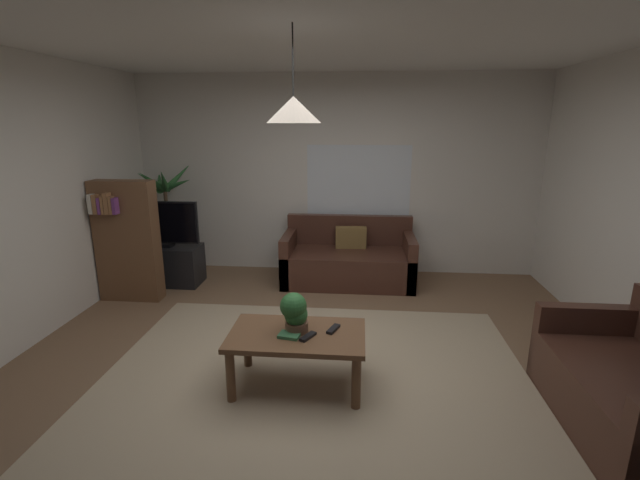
# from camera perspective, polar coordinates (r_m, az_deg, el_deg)

# --- Properties ---
(floor) EXTENTS (5.37, 5.27, 0.02)m
(floor) POSITION_cam_1_polar(r_m,az_deg,el_deg) (3.93, -0.41, -16.28)
(floor) COLOR brown
(floor) RESTS_ON ground
(rug) EXTENTS (3.49, 2.90, 0.01)m
(rug) POSITION_cam_1_polar(r_m,az_deg,el_deg) (3.75, -0.72, -17.67)
(rug) COLOR tan
(rug) RESTS_ON ground
(wall_back) EXTENTS (5.49, 0.06, 2.65)m
(wall_back) POSITION_cam_1_polar(r_m,az_deg,el_deg) (6.06, 2.02, 8.27)
(wall_back) COLOR silver
(wall_back) RESTS_ON ground
(ceiling) EXTENTS (5.37, 5.27, 0.02)m
(ceiling) POSITION_cam_1_polar(r_m,az_deg,el_deg) (3.42, -0.50, 25.58)
(ceiling) COLOR white
(window_pane) EXTENTS (1.38, 0.01, 0.94)m
(window_pane) POSITION_cam_1_polar(r_m,az_deg,el_deg) (6.02, 4.97, 7.59)
(window_pane) COLOR white
(couch_under_window) EXTENTS (1.66, 0.83, 0.82)m
(couch_under_window) POSITION_cam_1_polar(r_m,az_deg,el_deg) (5.77, 3.66, -2.76)
(couch_under_window) COLOR #47281E
(couch_under_window) RESTS_ON ground
(couch_right_side) EXTENTS (0.83, 1.38, 0.82)m
(couch_right_side) POSITION_cam_1_polar(r_m,az_deg,el_deg) (3.76, 35.83, -15.88)
(couch_right_side) COLOR #47281E
(couch_right_side) RESTS_ON ground
(coffee_table) EXTENTS (1.05, 0.62, 0.45)m
(coffee_table) POSITION_cam_1_polar(r_m,az_deg,el_deg) (3.53, -2.97, -12.90)
(coffee_table) COLOR brown
(coffee_table) RESTS_ON ground
(book_on_table_0) EXTENTS (0.18, 0.14, 0.02)m
(book_on_table_0) POSITION_cam_1_polar(r_m,az_deg,el_deg) (3.43, -3.95, -12.12)
(book_on_table_0) COLOR #387247
(book_on_table_0) RESTS_ON coffee_table
(remote_on_table_0) EXTENTS (0.12, 0.16, 0.02)m
(remote_on_table_0) POSITION_cam_1_polar(r_m,az_deg,el_deg) (3.41, -1.56, -12.31)
(remote_on_table_0) COLOR black
(remote_on_table_0) RESTS_ON coffee_table
(remote_on_table_1) EXTENTS (0.10, 0.17, 0.02)m
(remote_on_table_1) POSITION_cam_1_polar(r_m,az_deg,el_deg) (3.52, 1.72, -11.37)
(remote_on_table_1) COLOR black
(remote_on_table_1) RESTS_ON coffee_table
(potted_plant_on_table) EXTENTS (0.22, 0.21, 0.32)m
(potted_plant_on_table) POSITION_cam_1_polar(r_m,az_deg,el_deg) (3.45, -3.27, -9.21)
(potted_plant_on_table) COLOR brown
(potted_plant_on_table) RESTS_ON coffee_table
(tv_stand) EXTENTS (0.90, 0.44, 0.50)m
(tv_stand) POSITION_cam_1_polar(r_m,az_deg,el_deg) (6.05, -19.20, -3.00)
(tv_stand) COLOR black
(tv_stand) RESTS_ON ground
(tv) EXTENTS (0.94, 0.16, 0.58)m
(tv) POSITION_cam_1_polar(r_m,az_deg,el_deg) (5.89, -19.74, 2.01)
(tv) COLOR black
(tv) RESTS_ON tv_stand
(potted_palm_corner) EXTENTS (0.84, 0.87, 1.53)m
(potted_palm_corner) POSITION_cam_1_polar(r_m,az_deg,el_deg) (6.37, -18.97, 2.04)
(potted_palm_corner) COLOR #B77051
(potted_palm_corner) RESTS_ON ground
(bookshelf_corner) EXTENTS (0.70, 0.31, 1.40)m
(bookshelf_corner) POSITION_cam_1_polar(r_m,az_deg,el_deg) (5.54, -23.60, 0.02)
(bookshelf_corner) COLOR brown
(bookshelf_corner) RESTS_ON ground
(pendant_lamp) EXTENTS (0.38, 0.38, 0.63)m
(pendant_lamp) POSITION_cam_1_polar(r_m,az_deg,el_deg) (3.12, -3.41, 16.40)
(pendant_lamp) COLOR black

